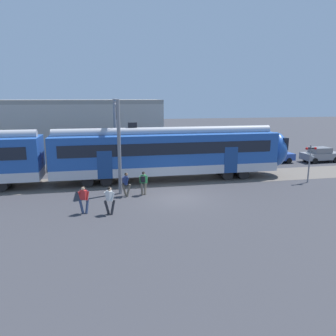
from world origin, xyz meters
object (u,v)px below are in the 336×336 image
(parked_car_blue, at_px, (274,155))
(crossing_signal, at_px, (310,158))
(pedestrian_navy, at_px, (126,182))
(pedestrian_green, at_px, (143,181))
(parked_car_grey, at_px, (321,155))
(pedestrian_white, at_px, (110,199))
(pedestrian_red, at_px, (84,197))

(parked_car_blue, height_order, crossing_signal, crossing_signal)
(pedestrian_navy, height_order, parked_car_blue, pedestrian_navy)
(pedestrian_green, bearing_deg, parked_car_grey, 22.51)
(crossing_signal, bearing_deg, pedestrian_green, -176.56)
(parked_car_grey, bearing_deg, pedestrian_white, -152.24)
(pedestrian_white, distance_m, crossing_signal, 16.25)
(pedestrian_red, bearing_deg, crossing_signal, 12.58)
(pedestrian_green, relative_size, parked_car_blue, 0.41)
(pedestrian_white, xyz_separation_m, pedestrian_navy, (1.18, 3.39, 0.03))
(pedestrian_green, xyz_separation_m, parked_car_grey, (19.63, 8.14, -0.21))
(pedestrian_white, bearing_deg, pedestrian_navy, 70.89)
(pedestrian_navy, height_order, crossing_signal, crossing_signal)
(pedestrian_green, bearing_deg, parked_car_blue, 30.63)
(pedestrian_green, distance_m, crossing_signal, 13.31)
(pedestrian_red, height_order, pedestrian_navy, same)
(crossing_signal, bearing_deg, pedestrian_red, -167.42)
(parked_car_blue, distance_m, crossing_signal, 8.05)
(crossing_signal, bearing_deg, pedestrian_white, -164.78)
(parked_car_blue, bearing_deg, crossing_signal, -99.72)
(pedestrian_red, xyz_separation_m, pedestrian_navy, (2.62, 2.95, 0.00))
(pedestrian_white, xyz_separation_m, pedestrian_green, (2.39, 3.46, 0.03))
(pedestrian_red, bearing_deg, pedestrian_white, -17.12)
(pedestrian_navy, xyz_separation_m, crossing_signal, (14.47, 0.86, 1.02))
(pedestrian_white, xyz_separation_m, crossing_signal, (15.64, 4.26, 1.05))
(pedestrian_green, bearing_deg, pedestrian_white, -124.66)
(parked_car_blue, xyz_separation_m, crossing_signal, (-1.34, -7.85, 1.23))
(pedestrian_navy, bearing_deg, pedestrian_white, -109.11)
(parked_car_blue, bearing_deg, pedestrian_navy, -151.15)
(pedestrian_red, xyz_separation_m, parked_car_blue, (18.43, 11.66, -0.21))
(pedestrian_white, relative_size, crossing_signal, 0.56)
(pedestrian_navy, bearing_deg, parked_car_blue, 28.85)
(parked_car_blue, bearing_deg, pedestrian_white, -144.53)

